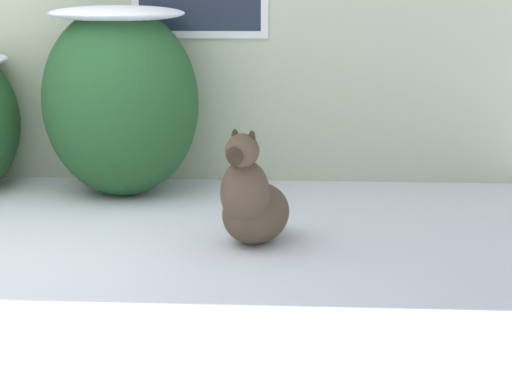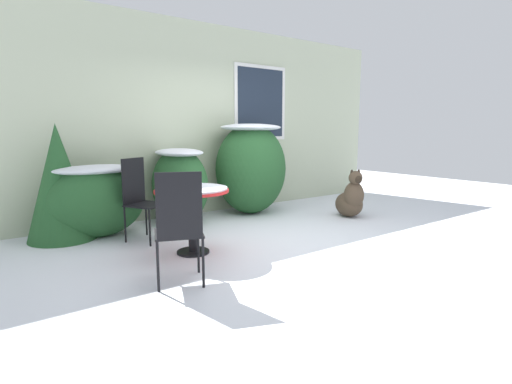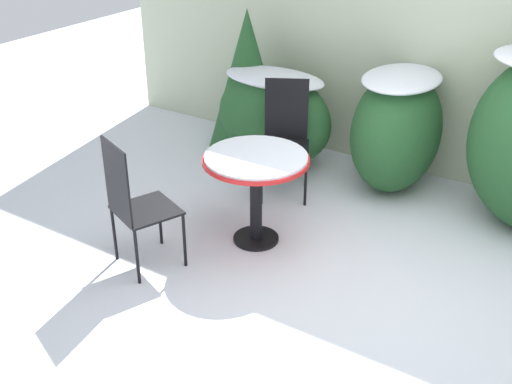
{
  "view_description": "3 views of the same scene",
  "coord_description": "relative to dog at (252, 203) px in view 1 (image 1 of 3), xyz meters",
  "views": [
    {
      "loc": [
        2.05,
        -4.41,
        1.65
      ],
      "look_at": [
        1.79,
        0.49,
        0.34
      ],
      "focal_mm": 55.0,
      "sensor_mm": 36.0,
      "label": 1
    },
    {
      "loc": [
        -3.18,
        -3.72,
        1.39
      ],
      "look_at": [
        0.0,
        0.6,
        0.55
      ],
      "focal_mm": 28.0,
      "sensor_mm": 36.0,
      "label": 2
    },
    {
      "loc": [
        1.24,
        -3.5,
        2.78
      ],
      "look_at": [
        -1.16,
        0.23,
        0.44
      ],
      "focal_mm": 45.0,
      "sensor_mm": 36.0,
      "label": 3
    }
  ],
  "objects": [
    {
      "name": "shrub_right",
      "position": [
        -1.1,
        1.2,
        0.5
      ],
      "size": [
        1.23,
        1.04,
        1.49
      ],
      "color": "#235128",
      "rests_on": "ground_plane"
    },
    {
      "name": "dog",
      "position": [
        0.0,
        0.0,
        0.0
      ],
      "size": [
        0.59,
        0.72,
        0.78
      ],
      "rotation": [
        0.0,
        0.0,
        -0.4
      ],
      "color": "#4C3D2D",
      "rests_on": "ground_plane"
    }
  ]
}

